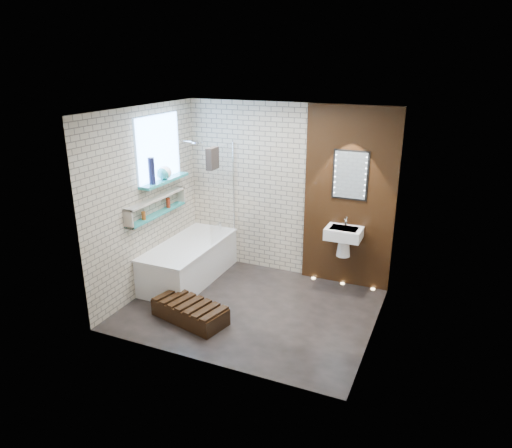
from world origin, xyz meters
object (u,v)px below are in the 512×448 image
at_px(bathtub, 190,261).
at_px(bath_screen, 222,193).
at_px(washbasin, 344,237).
at_px(led_mirror, 350,175).
at_px(walnut_step, 190,312).

distance_m(bathtub, bath_screen, 1.14).
bearing_deg(washbasin, bathtub, -163.99).
bearing_deg(bathtub, washbasin, 16.01).
relative_size(led_mirror, walnut_step, 0.71).
bearing_deg(washbasin, led_mirror, 90.00).
bearing_deg(bath_screen, led_mirror, 10.66).
bearing_deg(led_mirror, bathtub, -160.22).
height_order(bathtub, bath_screen, bath_screen).
relative_size(bathtub, led_mirror, 2.49).
height_order(washbasin, led_mirror, led_mirror).
bearing_deg(led_mirror, bath_screen, -169.34).
bearing_deg(led_mirror, washbasin, -90.00).
bearing_deg(washbasin, walnut_step, -132.97).
xyz_separation_m(bath_screen, washbasin, (1.82, 0.18, -0.49)).
height_order(bathtub, led_mirror, led_mirror).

